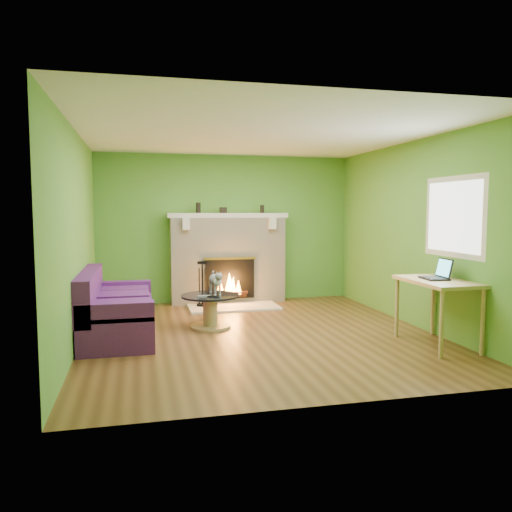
{
  "coord_description": "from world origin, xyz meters",
  "views": [
    {
      "loc": [
        -1.52,
        -6.3,
        1.63
      ],
      "look_at": [
        0.05,
        0.4,
        1.0
      ],
      "focal_mm": 35.0,
      "sensor_mm": 36.0,
      "label": 1
    }
  ],
  "objects": [
    {
      "name": "floor",
      "position": [
        0.0,
        0.0,
        0.0
      ],
      "size": [
        5.0,
        5.0,
        0.0
      ],
      "primitive_type": "plane",
      "color": "#533317",
      "rests_on": "ground"
    },
    {
      "name": "mantel_box",
      "position": [
        -0.08,
        2.33,
        1.63
      ],
      "size": [
        0.12,
        0.08,
        0.1
      ],
      "primitive_type": "cube",
      "color": "black",
      "rests_on": "mantel"
    },
    {
      "name": "coffee_table",
      "position": [
        -0.58,
        0.51,
        0.26
      ],
      "size": [
        0.81,
        0.81,
        0.46
      ],
      "color": "tan",
      "rests_on": "floor"
    },
    {
      "name": "wall_front",
      "position": [
        0.0,
        -2.5,
        1.3
      ],
      "size": [
        5.0,
        0.0,
        5.0
      ],
      "primitive_type": "plane",
      "rotation": [
        -1.57,
        0.0,
        0.0
      ],
      "color": "#52902F",
      "rests_on": "floor"
    },
    {
      "name": "remote_black",
      "position": [
        -0.56,
        0.33,
        0.47
      ],
      "size": [
        0.16,
        0.13,
        0.02
      ],
      "primitive_type": "cube",
      "rotation": [
        0.0,
        0.0,
        -0.61
      ],
      "color": "black",
      "rests_on": "coffee_table"
    },
    {
      "name": "remote_silver",
      "position": [
        -0.68,
        0.39,
        0.47
      ],
      "size": [
        0.17,
        0.06,
        0.02
      ],
      "primitive_type": "cube",
      "rotation": [
        0.0,
        0.0,
        -0.06
      ],
      "color": "#949497",
      "rests_on": "coffee_table"
    },
    {
      "name": "fireplace",
      "position": [
        0.0,
        2.32,
        0.77
      ],
      "size": [
        2.1,
        0.46,
        1.58
      ],
      "color": "beige",
      "rests_on": "floor"
    },
    {
      "name": "window_frame",
      "position": [
        2.24,
        -0.9,
        1.55
      ],
      "size": [
        0.0,
        1.2,
        1.2
      ],
      "primitive_type": "plane",
      "rotation": [
        1.57,
        0.0,
        -1.57
      ],
      "color": "silver",
      "rests_on": "wall_right"
    },
    {
      "name": "window_pane",
      "position": [
        2.23,
        -0.9,
        1.55
      ],
      "size": [
        0.0,
        1.06,
        1.06
      ],
      "primitive_type": "plane",
      "rotation": [
        1.57,
        0.0,
        -1.57
      ],
      "color": "white",
      "rests_on": "wall_right"
    },
    {
      "name": "wall_left",
      "position": [
        -2.25,
        0.0,
        1.3
      ],
      "size": [
        0.0,
        5.0,
        5.0
      ],
      "primitive_type": "plane",
      "rotation": [
        1.57,
        0.0,
        1.57
      ],
      "color": "#52902F",
      "rests_on": "floor"
    },
    {
      "name": "mantel_vase_left",
      "position": [
        -0.51,
        2.33,
        1.67
      ],
      "size": [
        0.08,
        0.08,
        0.18
      ],
      "primitive_type": "cylinder",
      "color": "black",
      "rests_on": "mantel"
    },
    {
      "name": "wall_right",
      "position": [
        2.25,
        0.0,
        1.3
      ],
      "size": [
        0.0,
        5.0,
        5.0
      ],
      "primitive_type": "plane",
      "rotation": [
        1.57,
        0.0,
        -1.57
      ],
      "color": "#52902F",
      "rests_on": "floor"
    },
    {
      "name": "hearth",
      "position": [
        0.0,
        1.8,
        0.01
      ],
      "size": [
        1.5,
        0.75,
        0.03
      ],
      "primitive_type": "cube",
      "color": "beige",
      "rests_on": "floor"
    },
    {
      "name": "mantel",
      "position": [
        0.0,
        2.3,
        1.54
      ],
      "size": [
        2.1,
        0.28,
        0.08
      ],
      "primitive_type": "cube",
      "color": "beige",
      "rests_on": "fireplace"
    },
    {
      "name": "wall_back",
      "position": [
        0.0,
        2.5,
        1.3
      ],
      "size": [
        5.0,
        0.0,
        5.0
      ],
      "primitive_type": "plane",
      "rotation": [
        1.57,
        0.0,
        0.0
      ],
      "color": "#52902F",
      "rests_on": "floor"
    },
    {
      "name": "sofa",
      "position": [
        -1.86,
        0.29,
        0.33
      ],
      "size": [
        0.88,
        1.91,
        0.86
      ],
      "color": "#451757",
      "rests_on": "floor"
    },
    {
      "name": "desk",
      "position": [
        1.95,
        -1.05,
        0.7
      ],
      "size": [
        0.63,
        1.08,
        0.8
      ],
      "color": "tan",
      "rests_on": "floor"
    },
    {
      "name": "mantel_vase_right",
      "position": [
        0.62,
        2.33,
        1.65
      ],
      "size": [
        0.07,
        0.07,
        0.14
      ],
      "primitive_type": "cylinder",
      "color": "black",
      "rests_on": "mantel"
    },
    {
      "name": "ceiling",
      "position": [
        0.0,
        0.0,
        2.6
      ],
      "size": [
        5.0,
        5.0,
        0.0
      ],
      "primitive_type": "plane",
      "rotation": [
        3.14,
        0.0,
        0.0
      ],
      "color": "white",
      "rests_on": "wall_back"
    },
    {
      "name": "laptop",
      "position": [
        1.93,
        -1.0,
        0.93
      ],
      "size": [
        0.33,
        0.36,
        0.25
      ],
      "primitive_type": null,
      "rotation": [
        0.0,
        0.0,
        -0.1
      ],
      "color": "black",
      "rests_on": "desk"
    },
    {
      "name": "fire_tools",
      "position": [
        -0.5,
        1.95,
        0.41
      ],
      "size": [
        0.2,
        0.2,
        0.76
      ],
      "primitive_type": null,
      "color": "black",
      "rests_on": "hearth"
    },
    {
      "name": "cat",
      "position": [
        -0.5,
        0.56,
        0.63
      ],
      "size": [
        0.24,
        0.55,
        0.34
      ],
      "primitive_type": null,
      "rotation": [
        0.0,
        0.0,
        0.09
      ],
      "color": "#5C5C61",
      "rests_on": "coffee_table"
    }
  ]
}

